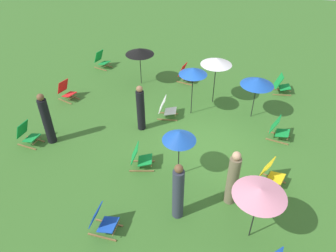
{
  "coord_description": "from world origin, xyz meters",
  "views": [
    {
      "loc": [
        -8.19,
        -1.28,
        6.92
      ],
      "look_at": [
        0.0,
        1.2,
        0.5
      ],
      "focal_mm": 33.73,
      "sensor_mm": 36.0,
      "label": 1
    }
  ],
  "objects_px": {
    "deckchair_11": "(185,74)",
    "umbrella_3": "(179,136)",
    "deckchair_4": "(102,221)",
    "person_3": "(141,109)",
    "umbrella_1": "(193,71)",
    "deckchair_7": "(278,129)",
    "deckchair_5": "(27,134)",
    "umbrella_4": "(260,192)",
    "deckchair_0": "(281,85)",
    "deckchair_3": "(66,91)",
    "deckchair_2": "(140,158)",
    "person_1": "(47,120)",
    "umbrella_0": "(258,81)",
    "umbrella_5": "(216,61)",
    "deckchair_10": "(166,109)",
    "umbrella_2": "(140,51)",
    "person_2": "(178,193)",
    "deckchair_1": "(102,60)",
    "person_0": "(233,179)",
    "deckchair_8": "(271,173)"
  },
  "relations": [
    {
      "from": "deckchair_11",
      "to": "deckchair_3",
      "type": "bearing_deg",
      "value": 133.75
    },
    {
      "from": "deckchair_5",
      "to": "umbrella_4",
      "type": "distance_m",
      "value": 7.73
    },
    {
      "from": "umbrella_3",
      "to": "person_3",
      "type": "distance_m",
      "value": 2.71
    },
    {
      "from": "umbrella_3",
      "to": "umbrella_4",
      "type": "relative_size",
      "value": 0.97
    },
    {
      "from": "umbrella_4",
      "to": "deckchair_0",
      "type": "bearing_deg",
      "value": -4.63
    },
    {
      "from": "deckchair_1",
      "to": "deckchair_3",
      "type": "xyz_separation_m",
      "value": [
        -3.06,
        0.06,
        0.0
      ]
    },
    {
      "from": "deckchair_11",
      "to": "deckchair_5",
      "type": "bearing_deg",
      "value": 155.07
    },
    {
      "from": "deckchair_4",
      "to": "deckchair_5",
      "type": "relative_size",
      "value": 1.0
    },
    {
      "from": "umbrella_4",
      "to": "umbrella_5",
      "type": "bearing_deg",
      "value": 18.81
    },
    {
      "from": "deckchair_1",
      "to": "deckchair_10",
      "type": "height_order",
      "value": "same"
    },
    {
      "from": "deckchair_4",
      "to": "person_3",
      "type": "distance_m",
      "value": 4.35
    },
    {
      "from": "deckchair_3",
      "to": "deckchair_7",
      "type": "xyz_separation_m",
      "value": [
        -0.15,
        -8.31,
        0.0
      ]
    },
    {
      "from": "deckchair_11",
      "to": "umbrella_1",
      "type": "height_order",
      "value": "umbrella_1"
    },
    {
      "from": "deckchair_7",
      "to": "person_0",
      "type": "distance_m",
      "value": 3.49
    },
    {
      "from": "deckchair_10",
      "to": "umbrella_4",
      "type": "height_order",
      "value": "umbrella_4"
    },
    {
      "from": "deckchair_5",
      "to": "person_3",
      "type": "height_order",
      "value": "person_3"
    },
    {
      "from": "deckchair_0",
      "to": "person_1",
      "type": "xyz_separation_m",
      "value": [
        -5.63,
        7.4,
        0.53
      ]
    },
    {
      "from": "deckchair_0",
      "to": "deckchair_3",
      "type": "distance_m",
      "value": 8.91
    },
    {
      "from": "umbrella_5",
      "to": "person_3",
      "type": "relative_size",
      "value": 1.1
    },
    {
      "from": "deckchair_1",
      "to": "deckchair_5",
      "type": "xyz_separation_m",
      "value": [
        -5.93,
        -0.21,
        0.0
      ]
    },
    {
      "from": "deckchair_7",
      "to": "umbrella_1",
      "type": "bearing_deg",
      "value": 86.84
    },
    {
      "from": "person_1",
      "to": "deckchair_8",
      "type": "bearing_deg",
      "value": -74.77
    },
    {
      "from": "deckchair_5",
      "to": "deckchair_3",
      "type": "bearing_deg",
      "value": 9.73
    },
    {
      "from": "deckchair_3",
      "to": "umbrella_5",
      "type": "xyz_separation_m",
      "value": [
        1.52,
        -5.76,
        1.41
      ]
    },
    {
      "from": "umbrella_5",
      "to": "person_3",
      "type": "height_order",
      "value": "umbrella_5"
    },
    {
      "from": "deckchair_7",
      "to": "deckchair_11",
      "type": "distance_m",
      "value": 5.05
    },
    {
      "from": "deckchair_1",
      "to": "person_0",
      "type": "distance_m",
      "value": 9.58
    },
    {
      "from": "umbrella_0",
      "to": "person_3",
      "type": "height_order",
      "value": "person_3"
    },
    {
      "from": "deckchair_0",
      "to": "umbrella_0",
      "type": "relative_size",
      "value": 0.51
    },
    {
      "from": "umbrella_0",
      "to": "person_0",
      "type": "height_order",
      "value": "person_0"
    },
    {
      "from": "deckchair_11",
      "to": "umbrella_3",
      "type": "xyz_separation_m",
      "value": [
        -5.7,
        -1.24,
        1.12
      ]
    },
    {
      "from": "deckchair_0",
      "to": "umbrella_3",
      "type": "relative_size",
      "value": 0.51
    },
    {
      "from": "deckchair_4",
      "to": "umbrella_2",
      "type": "distance_m",
      "value": 7.7
    },
    {
      "from": "deckchair_0",
      "to": "umbrella_0",
      "type": "distance_m",
      "value": 2.63
    },
    {
      "from": "deckchair_0",
      "to": "deckchair_11",
      "type": "xyz_separation_m",
      "value": [
        -0.2,
        4.1,
        0.0
      ]
    },
    {
      "from": "deckchair_0",
      "to": "person_1",
      "type": "relative_size",
      "value": 0.45
    },
    {
      "from": "umbrella_3",
      "to": "person_3",
      "type": "xyz_separation_m",
      "value": [
        1.85,
        1.88,
        -0.66
      ]
    },
    {
      "from": "person_3",
      "to": "deckchair_2",
      "type": "bearing_deg",
      "value": -16.19
    },
    {
      "from": "deckchair_10",
      "to": "person_2",
      "type": "bearing_deg",
      "value": -169.52
    },
    {
      "from": "deckchair_4",
      "to": "umbrella_2",
      "type": "height_order",
      "value": "umbrella_2"
    },
    {
      "from": "umbrella_0",
      "to": "deckchair_7",
      "type": "bearing_deg",
      "value": -138.16
    },
    {
      "from": "umbrella_4",
      "to": "person_1",
      "type": "xyz_separation_m",
      "value": [
        1.79,
        6.8,
        -0.69
      ]
    },
    {
      "from": "deckchair_7",
      "to": "umbrella_3",
      "type": "distance_m",
      "value": 4.04
    },
    {
      "from": "deckchair_0",
      "to": "person_3",
      "type": "relative_size",
      "value": 0.48
    },
    {
      "from": "person_1",
      "to": "person_2",
      "type": "xyz_separation_m",
      "value": [
        -1.7,
        -4.92,
        -0.05
      ]
    },
    {
      "from": "person_3",
      "to": "umbrella_0",
      "type": "bearing_deg",
      "value": 81.54
    },
    {
      "from": "deckchair_3",
      "to": "deckchair_4",
      "type": "relative_size",
      "value": 1.03
    },
    {
      "from": "umbrella_2",
      "to": "person_2",
      "type": "height_order",
      "value": "person_2"
    },
    {
      "from": "deckchair_0",
      "to": "person_1",
      "type": "height_order",
      "value": "person_1"
    },
    {
      "from": "person_3",
      "to": "umbrella_5",
      "type": "bearing_deg",
      "value": 104.05
    }
  ]
}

